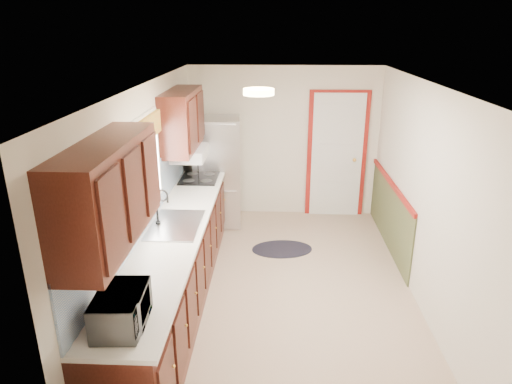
{
  "coord_description": "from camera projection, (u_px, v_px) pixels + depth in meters",
  "views": [
    {
      "loc": [
        -0.13,
        -4.64,
        2.95
      ],
      "look_at": [
        -0.35,
        0.31,
        1.15
      ],
      "focal_mm": 32.0,
      "sensor_mm": 36.0,
      "label": 1
    }
  ],
  "objects": [
    {
      "name": "room_shell",
      "position": [
        287.0,
        198.0,
        4.95
      ],
      "size": [
        3.2,
        5.2,
        2.52
      ],
      "color": "tan",
      "rests_on": "ground"
    },
    {
      "name": "kitchen_run",
      "position": [
        170.0,
        240.0,
        4.86
      ],
      "size": [
        0.63,
        4.0,
        2.2
      ],
      "color": "#3B140D",
      "rests_on": "ground"
    },
    {
      "name": "back_wall_trim",
      "position": [
        347.0,
        167.0,
        7.09
      ],
      "size": [
        1.12,
        2.3,
        2.08
      ],
      "color": "maroon",
      "rests_on": "ground"
    },
    {
      "name": "ceiling_fixture",
      "position": [
        259.0,
        92.0,
        4.37
      ],
      "size": [
        0.3,
        0.3,
        0.06
      ],
      "primitive_type": "cylinder",
      "color": "#FFD88C",
      "rests_on": "room_shell"
    },
    {
      "name": "microwave",
      "position": [
        121.0,
        306.0,
        3.2
      ],
      "size": [
        0.3,
        0.5,
        0.33
      ],
      "primitive_type": "imported",
      "rotation": [
        0.0,
        0.0,
        1.63
      ],
      "color": "white",
      "rests_on": "kitchen_run"
    },
    {
      "name": "refrigerator",
      "position": [
        217.0,
        172.0,
        7.04
      ],
      "size": [
        0.75,
        0.73,
        1.68
      ],
      "rotation": [
        0.0,
        0.0,
        0.08
      ],
      "color": "#B7B7BC",
      "rests_on": "ground"
    },
    {
      "name": "rug",
      "position": [
        282.0,
        249.0,
        6.41
      ],
      "size": [
        0.9,
        0.63,
        0.01
      ],
      "primitive_type": "ellipsoid",
      "rotation": [
        0.0,
        0.0,
        0.11
      ],
      "color": "black",
      "rests_on": "ground"
    },
    {
      "name": "cooktop",
      "position": [
        199.0,
        178.0,
        6.39
      ],
      "size": [
        0.51,
        0.61,
        0.02
      ],
      "primitive_type": "cube",
      "color": "black",
      "rests_on": "kitchen_run"
    }
  ]
}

